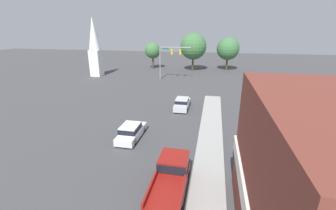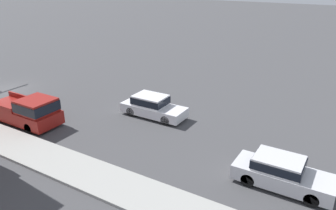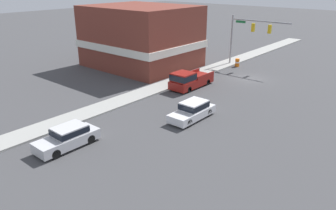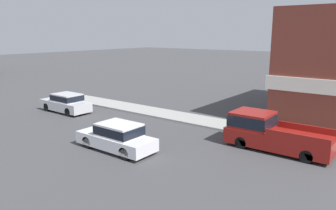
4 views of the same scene
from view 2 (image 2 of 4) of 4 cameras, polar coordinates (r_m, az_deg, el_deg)
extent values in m
plane|color=#424244|center=(31.48, -26.51, 2.32)|extent=(200.00, 200.00, 0.00)
cylinder|color=black|center=(22.88, 1.59, -1.30)|extent=(0.22, 0.66, 0.66)
cylinder|color=black|center=(21.65, -0.44, -2.70)|extent=(0.22, 0.66, 0.66)
cylinder|color=black|center=(24.29, -4.28, 0.09)|extent=(0.22, 0.66, 0.66)
cylinder|color=black|center=(23.14, -6.48, -1.15)|extent=(0.22, 0.66, 0.66)
cube|color=silver|center=(22.88, -2.48, -0.81)|extent=(1.77, 4.60, 0.65)
cube|color=silver|center=(22.78, -3.09, 0.86)|extent=(1.63, 2.21, 0.67)
cube|color=black|center=(22.78, -3.09, 0.86)|extent=(1.65, 2.30, 0.47)
cylinder|color=black|center=(17.21, 24.51, -12.04)|extent=(0.22, 0.66, 0.66)
cylinder|color=black|center=(15.92, 23.71, -14.86)|extent=(0.22, 0.66, 0.66)
cylinder|color=black|center=(17.54, 15.33, -9.98)|extent=(0.22, 0.66, 0.66)
cylinder|color=black|center=(16.28, 13.73, -12.55)|extent=(0.22, 0.66, 0.66)
cube|color=silver|center=(16.56, 19.37, -11.72)|extent=(1.76, 4.55, 0.73)
cube|color=silver|center=(16.25, 18.72, -9.56)|extent=(1.62, 2.18, 0.60)
cube|color=black|center=(16.25, 18.72, -9.56)|extent=(1.64, 2.27, 0.42)
cylinder|color=black|center=(23.38, -19.44, -2.09)|extent=(0.22, 0.66, 0.66)
cylinder|color=black|center=(22.38, -23.07, -3.74)|extent=(0.22, 0.66, 0.66)
cylinder|color=black|center=(26.00, -24.37, -0.41)|extent=(0.22, 0.66, 0.66)
cube|color=maroon|center=(24.07, -23.87, -1.35)|extent=(2.10, 5.56, 0.85)
cube|color=maroon|center=(22.59, -21.93, -0.15)|extent=(2.00, 2.11, 0.88)
cube|color=black|center=(22.59, -21.93, -0.15)|extent=(2.02, 2.20, 0.62)
cube|color=maroon|center=(25.32, -23.91, 1.23)|extent=(0.12, 3.14, 0.35)
camera|label=1|loc=(32.32, -43.75, 18.20)|focal=24.00mm
camera|label=3|loc=(33.76, 49.45, 17.88)|focal=35.00mm
camera|label=4|loc=(38.12, -8.93, 17.03)|focal=35.00mm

